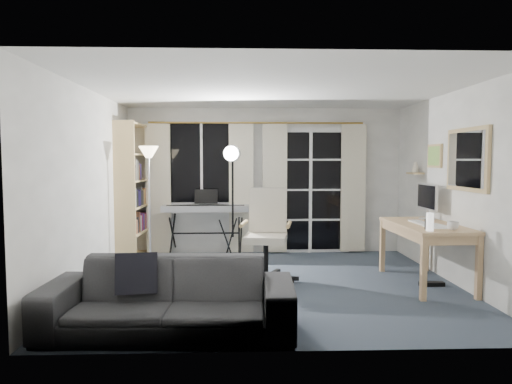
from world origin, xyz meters
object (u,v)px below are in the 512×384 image
mug (453,224)px  desk (426,231)px  studio_light (232,167)px  monitor (427,198)px  bookshelf (130,195)px  keyboard_piano (206,209)px  office_chair (267,226)px  sofa (169,285)px  torchiere_lamp (149,170)px

mug → desk: bearing=101.3°
studio_light → monitor: (2.61, -0.69, -0.40)m
bookshelf → monitor: bookshelf is taller
bookshelf → studio_light: size_ratio=1.18×
keyboard_piano → desk: keyboard_piano is taller
bookshelf → keyboard_piano: bookshelf is taller
keyboard_piano → studio_light: size_ratio=0.77×
bookshelf → keyboard_piano: bearing=10.1°
desk → monitor: size_ratio=2.62×
office_chair → desk: 1.98m
desk → sofa: 3.30m
torchiere_lamp → office_chair: (1.62, -0.59, -0.71)m
studio_light → mug: size_ratio=14.48×
desk → mug: mug is taller
torchiere_lamp → keyboard_piano: 1.28m
bookshelf → studio_light: (1.59, -0.45, 0.44)m
bookshelf → office_chair: bookshelf is taller
office_chair → mug: (2.05, -0.83, 0.12)m
torchiere_lamp → keyboard_piano: torchiere_lamp is taller
desk → monitor: (0.20, 0.45, 0.38)m
torchiere_lamp → studio_light: studio_light is taller
studio_light → desk: studio_light is taller
keyboard_piano → studio_light: bearing=-54.9°
office_chair → desk: office_chair is taller
torchiere_lamp → sofa: 2.68m
mug → sofa: mug is taller
keyboard_piano → monitor: 3.32m
studio_light → bookshelf: bearing=173.2°
monitor → sofa: (-3.13, -1.94, -0.61)m
studio_light → sofa: 2.87m
office_chair → sofa: (-0.99, -1.82, -0.26)m
torchiere_lamp → monitor: 3.82m
desk → mug: (0.10, -0.50, 0.16)m
monitor → bookshelf: bearing=163.3°
office_chair → bookshelf: bearing=158.0°
bookshelf → mug: bearing=-24.9°
bookshelf → torchiere_lamp: size_ratio=1.22×
bookshelf → sofa: size_ratio=0.95×
torchiere_lamp → office_chair: size_ratio=1.47×
office_chair → sofa: size_ratio=0.53×
desk → sofa: (-2.94, -1.49, -0.23)m
office_chair → monitor: monitor is taller
studio_light → torchiere_lamp: bearing=-160.2°
studio_light → keyboard_piano: bearing=134.3°
keyboard_piano → desk: size_ratio=0.97×
torchiere_lamp → monitor: torchiere_lamp is taller
torchiere_lamp → sofa: (0.64, -2.41, -0.97)m
studio_light → mug: (2.52, -1.64, -0.62)m
studio_light → sofa: (-0.52, -2.64, -1.01)m
mug → sofa: size_ratio=0.06×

